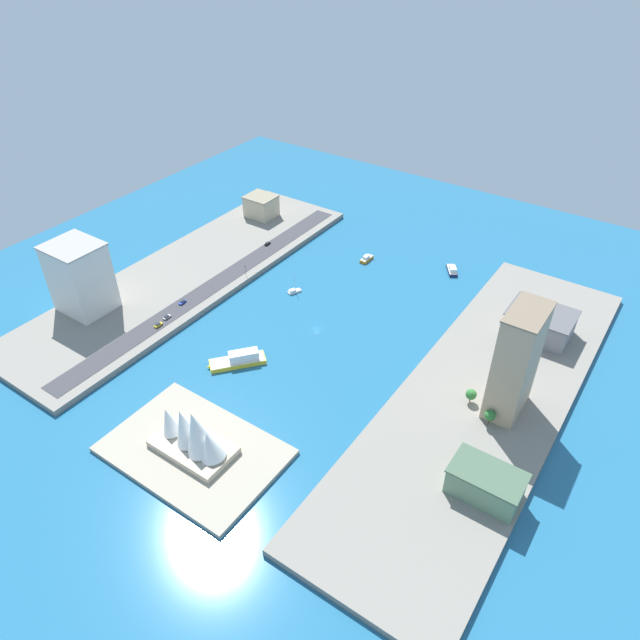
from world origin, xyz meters
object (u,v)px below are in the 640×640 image
terminal_long_green (486,483)px  sedan_silver (167,317)px  hotel_broad_white (80,277)px  apartment_midrise_tan (516,362)px  sailboat_small_white (294,291)px  traffic_light_waterfront (245,269)px  ferry_yellow_fast (240,359)px  office_block_beige (261,206)px  opera_landmark (193,435)px  warehouse_low_gray (540,323)px  taxi_yellow_cab (158,325)px  suv_black (267,244)px  water_taxi_orange (367,259)px  hatchback_blue (182,302)px  patrol_launch_navy (452,270)px

terminal_long_green → sedan_silver: terminal_long_green is taller
hotel_broad_white → sedan_silver: bearing=-158.6°
apartment_midrise_tan → sedan_silver: 181.52m
sailboat_small_white → traffic_light_waterfront: (32.93, 4.75, 6.47)m
ferry_yellow_fast → office_block_beige: size_ratio=1.33×
ferry_yellow_fast → terminal_long_green: (-130.72, 7.86, 6.85)m
office_block_beige → opera_landmark: opera_landmark is taller
sailboat_small_white → ferry_yellow_fast: sailboat_small_white is taller
warehouse_low_gray → terminal_long_green: 113.19m
ferry_yellow_fast → taxi_yellow_cab: bearing=4.7°
suv_black → traffic_light_waterfront: size_ratio=0.72×
water_taxi_orange → hatchback_blue: size_ratio=2.45×
water_taxi_orange → opera_landmark: (-22.32, 177.17, 9.68)m
taxi_yellow_cab → traffic_light_waterfront: (-4.64, -66.21, 3.35)m
warehouse_low_gray → suv_black: warehouse_low_gray is taller
warehouse_low_gray → suv_black: bearing=2.0°
terminal_long_green → opera_landmark: size_ratio=0.79×
patrol_launch_navy → ferry_yellow_fast: 149.41m
hotel_broad_white → office_block_beige: hotel_broad_white is taller
sailboat_small_white → taxi_yellow_cab: 80.35m
terminal_long_green → ferry_yellow_fast: bearing=-3.4°
warehouse_low_gray → taxi_yellow_cab: warehouse_low_gray is taller
terminal_long_green → taxi_yellow_cab: terminal_long_green is taller
taxi_yellow_cab → patrol_launch_navy: bearing=-125.9°
terminal_long_green → taxi_yellow_cab: bearing=-1.1°
patrol_launch_navy → sedan_silver: 173.32m
patrol_launch_navy → sailboat_small_white: bearing=47.7°
suv_black → sedan_silver: bearing=93.6°
patrol_launch_navy → hatchback_blue: hatchback_blue is taller
office_block_beige → taxi_yellow_cab: size_ratio=4.32×
terminal_long_green → office_block_beige: bearing=-31.8°
warehouse_low_gray → hotel_broad_white: hotel_broad_white is taller
hotel_broad_white → warehouse_low_gray: bearing=-151.1°
water_taxi_orange → sedan_silver: 131.54m
water_taxi_orange → sailboat_small_white: bearing=73.8°
hatchback_blue → opera_landmark: size_ratio=0.13×
ferry_yellow_fast → opera_landmark: size_ratio=0.76×
taxi_yellow_cab → ferry_yellow_fast: bearing=-175.3°
warehouse_low_gray → office_block_beige: office_block_beige is taller
patrol_launch_navy → hatchback_blue: bearing=48.1°
sedan_silver → terminal_long_green: bearing=176.6°
warehouse_low_gray → suv_black: size_ratio=7.05×
patrol_launch_navy → traffic_light_waterfront: (99.96, 78.41, 5.86)m
suv_black → traffic_light_waterfront: (-12.22, 36.41, 3.43)m
sailboat_small_white → terminal_long_green: terminal_long_green is taller
ferry_yellow_fast → apartment_midrise_tan: 130.84m
ferry_yellow_fast → traffic_light_waterfront: traffic_light_waterfront is taller
water_taxi_orange → apartment_midrise_tan: apartment_midrise_tan is taller
apartment_midrise_tan → taxi_yellow_cab: (173.96, 46.13, -25.71)m
sailboat_small_white → taxi_yellow_cab: sailboat_small_white is taller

